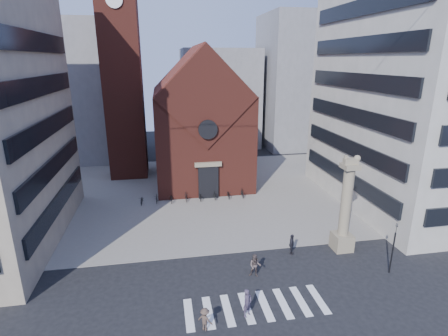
{
  "coord_description": "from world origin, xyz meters",
  "views": [
    {
      "loc": [
        -5.08,
        -22.22,
        16.15
      ],
      "look_at": [
        0.32,
        8.0,
        6.55
      ],
      "focal_mm": 28.0,
      "sensor_mm": 36.0,
      "label": 1
    }
  ],
  "objects_px": {
    "lion_column": "(345,213)",
    "scooter_0": "(142,200)",
    "pedestrian_0": "(247,303)",
    "pedestrian_1": "(255,266)",
    "traffic_light": "(393,247)",
    "pedestrian_2": "(292,244)"
  },
  "relations": [
    {
      "from": "pedestrian_0",
      "to": "scooter_0",
      "type": "bearing_deg",
      "value": 73.89
    },
    {
      "from": "lion_column",
      "to": "pedestrian_2",
      "type": "distance_m",
      "value": 5.32
    },
    {
      "from": "traffic_light",
      "to": "pedestrian_1",
      "type": "xyz_separation_m",
      "value": [
        -10.6,
        1.41,
        -1.35
      ]
    },
    {
      "from": "traffic_light",
      "to": "pedestrian_2",
      "type": "bearing_deg",
      "value": 149.04
    },
    {
      "from": "traffic_light",
      "to": "pedestrian_1",
      "type": "relative_size",
      "value": 2.28
    },
    {
      "from": "pedestrian_0",
      "to": "pedestrian_1",
      "type": "relative_size",
      "value": 1.04
    },
    {
      "from": "lion_column",
      "to": "scooter_0",
      "type": "distance_m",
      "value": 22.59
    },
    {
      "from": "lion_column",
      "to": "pedestrian_0",
      "type": "relative_size",
      "value": 4.42
    },
    {
      "from": "pedestrian_1",
      "to": "traffic_light",
      "type": "bearing_deg",
      "value": 11.95
    },
    {
      "from": "lion_column",
      "to": "scooter_0",
      "type": "xyz_separation_m",
      "value": [
        -17.9,
        13.46,
        -2.97
      ]
    },
    {
      "from": "lion_column",
      "to": "pedestrian_1",
      "type": "bearing_deg",
      "value": -163.25
    },
    {
      "from": "lion_column",
      "to": "traffic_light",
      "type": "height_order",
      "value": "lion_column"
    },
    {
      "from": "pedestrian_2",
      "to": "pedestrian_1",
      "type": "bearing_deg",
      "value": 146.94
    },
    {
      "from": "pedestrian_1",
      "to": "scooter_0",
      "type": "height_order",
      "value": "pedestrian_1"
    },
    {
      "from": "lion_column",
      "to": "pedestrian_1",
      "type": "xyz_separation_m",
      "value": [
        -8.61,
        -2.59,
        -2.52
      ]
    },
    {
      "from": "pedestrian_1",
      "to": "scooter_0",
      "type": "bearing_deg",
      "value": 139.58
    },
    {
      "from": "traffic_light",
      "to": "scooter_0",
      "type": "bearing_deg",
      "value": 138.73
    },
    {
      "from": "lion_column",
      "to": "traffic_light",
      "type": "distance_m",
      "value": 4.62
    },
    {
      "from": "lion_column",
      "to": "pedestrian_0",
      "type": "xyz_separation_m",
      "value": [
        -10.24,
        -6.73,
        -2.48
      ]
    },
    {
      "from": "scooter_0",
      "to": "pedestrian_0",
      "type": "bearing_deg",
      "value": -68.13
    },
    {
      "from": "scooter_0",
      "to": "pedestrian_2",
      "type": "bearing_deg",
      "value": -44.42
    },
    {
      "from": "lion_column",
      "to": "traffic_light",
      "type": "bearing_deg",
      "value": -63.54
    }
  ]
}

